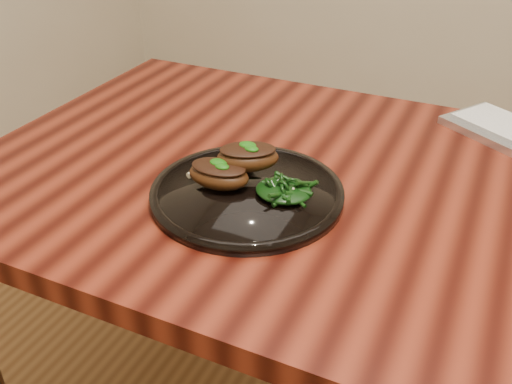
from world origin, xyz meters
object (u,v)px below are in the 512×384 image
Objects in this scene: plate at (247,193)px; greens_heap at (284,187)px; desk at (427,245)px; lamb_chop_front at (219,174)px.

greens_heap is at bearing 5.19° from plate.
desk is at bearing 22.25° from plate.
lamb_chop_front is (-0.04, -0.01, 0.03)m from plate.
plate is at bearing 13.60° from lamb_chop_front.
desk is 14.93× the size of lamb_chop_front.
greens_heap is at bearing -153.52° from desk.
lamb_chop_front reaches higher than plate.
plate is 0.05m from lamb_chop_front.
lamb_chop_front is (-0.32, -0.12, 0.12)m from desk.
greens_heap is (0.06, 0.01, 0.02)m from plate.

